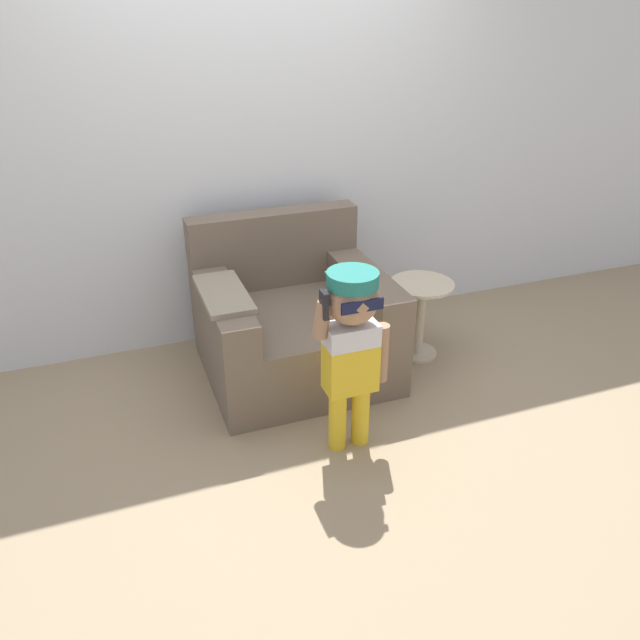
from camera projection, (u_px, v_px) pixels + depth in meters
The scene contains 5 objects.
ground_plane at pixel (291, 374), 3.83m from camera, with size 10.00×10.00×0.00m, color #998466.
wall_back at pixel (253, 138), 3.78m from camera, with size 10.00×0.05×2.60m.
armchair at pixel (292, 324), 3.76m from camera, with size 1.08×0.99×0.90m.
person_child at pixel (352, 335), 2.94m from camera, with size 0.40×0.30×0.97m.
side_table at pixel (420, 312), 3.91m from camera, with size 0.40×0.40×0.50m.
Camera 1 is at (-0.95, -3.10, 2.08)m, focal length 35.00 mm.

